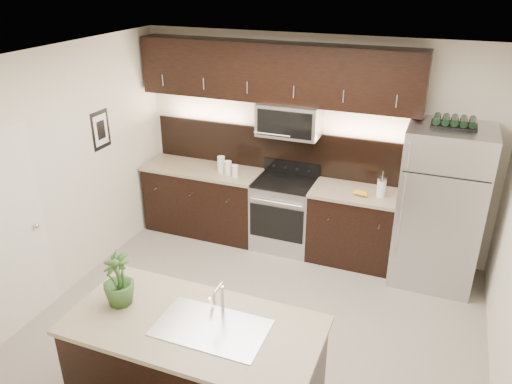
% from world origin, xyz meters
% --- Properties ---
extents(ground, '(4.50, 4.50, 0.00)m').
position_xyz_m(ground, '(0.00, 0.00, 0.00)').
color(ground, gray).
rests_on(ground, ground).
extents(room_walls, '(4.52, 4.02, 2.71)m').
position_xyz_m(room_walls, '(-0.11, -0.04, 1.70)').
color(room_walls, beige).
rests_on(room_walls, ground).
extents(counter_run, '(3.51, 0.65, 0.94)m').
position_xyz_m(counter_run, '(-0.46, 1.69, 0.47)').
color(counter_run, black).
rests_on(counter_run, ground).
extents(upper_fixtures, '(3.49, 0.40, 1.66)m').
position_xyz_m(upper_fixtures, '(-0.43, 1.84, 2.14)').
color(upper_fixtures, black).
rests_on(upper_fixtures, counter_run).
extents(island, '(1.96, 0.96, 0.94)m').
position_xyz_m(island, '(-0.03, -1.18, 0.47)').
color(island, black).
rests_on(island, ground).
extents(sink_faucet, '(0.84, 0.50, 0.28)m').
position_xyz_m(sink_faucet, '(0.12, -1.17, 0.96)').
color(sink_faucet, silver).
rests_on(sink_faucet, island).
extents(refrigerator, '(0.90, 0.81, 1.87)m').
position_xyz_m(refrigerator, '(1.61, 1.63, 0.94)').
color(refrigerator, '#B2B2B7').
rests_on(refrigerator, ground).
extents(wine_rack, '(0.46, 0.29, 0.11)m').
position_xyz_m(wine_rack, '(1.61, 1.63, 1.92)').
color(wine_rack, black).
rests_on(wine_rack, refrigerator).
extents(plant, '(0.33, 0.33, 0.45)m').
position_xyz_m(plant, '(-0.69, -1.17, 1.17)').
color(plant, '#2A4E1F').
rests_on(plant, island).
extents(canisters, '(0.32, 0.16, 0.22)m').
position_xyz_m(canisters, '(-1.03, 1.61, 1.04)').
color(canisters, silver).
rests_on(canisters, counter_run).
extents(french_press, '(0.11, 0.11, 0.31)m').
position_xyz_m(french_press, '(0.94, 1.64, 1.06)').
color(french_press, silver).
rests_on(french_press, counter_run).
extents(bananas, '(0.21, 0.18, 0.06)m').
position_xyz_m(bananas, '(0.68, 1.61, 0.97)').
color(bananas, gold).
rests_on(bananas, counter_run).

